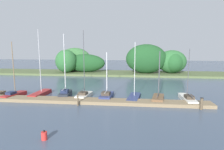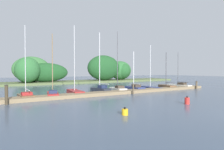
# 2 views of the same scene
# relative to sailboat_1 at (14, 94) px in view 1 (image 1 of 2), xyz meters

# --- Properties ---
(dock_pier) EXTENTS (27.60, 1.80, 0.35)m
(dock_pier) POSITION_rel_sailboat_1_xyz_m (8.60, -1.26, -0.19)
(dock_pier) COLOR #847051
(dock_pier) RESTS_ON ground
(far_shore) EXTENTS (57.01, 8.00, 6.55)m
(far_shore) POSITION_rel_sailboat_1_xyz_m (11.73, 20.67, 2.15)
(far_shore) COLOR #56663D
(far_shore) RESTS_ON ground
(sailboat_1) EXTENTS (1.61, 3.63, 6.61)m
(sailboat_1) POSITION_rel_sailboat_1_xyz_m (0.00, 0.00, 0.00)
(sailboat_1) COLOR maroon
(sailboat_1) RESTS_ON ground
(sailboat_2) EXTENTS (1.35, 4.12, 8.07)m
(sailboat_2) POSITION_rel_sailboat_1_xyz_m (2.79, 1.14, -0.03)
(sailboat_2) COLOR maroon
(sailboat_2) RESTS_ON ground
(sailboat_3) EXTENTS (1.53, 3.33, 7.53)m
(sailboat_3) POSITION_rel_sailboat_1_xyz_m (6.05, 0.92, 0.12)
(sailboat_3) COLOR #232833
(sailboat_3) RESTS_ON ground
(sailboat_4) EXTENTS (1.47, 3.31, 7.89)m
(sailboat_4) POSITION_rel_sailboat_1_xyz_m (8.48, 0.58, 0.01)
(sailboat_4) COLOR silver
(sailboat_4) RESTS_ON ground
(sailboat_5) EXTENTS (1.37, 3.45, 5.40)m
(sailboat_5) POSITION_rel_sailboat_1_xyz_m (11.17, 0.58, 0.00)
(sailboat_5) COLOR navy
(sailboat_5) RESTS_ON ground
(sailboat_6) EXTENTS (1.71, 4.20, 6.51)m
(sailboat_6) POSITION_rel_sailboat_1_xyz_m (14.37, 0.72, -0.12)
(sailboat_6) COLOR navy
(sailboat_6) RESTS_ON ground
(sailboat_7) EXTENTS (1.69, 3.52, 5.54)m
(sailboat_7) POSITION_rel_sailboat_1_xyz_m (17.05, 0.14, -0.00)
(sailboat_7) COLOR brown
(sailboat_7) RESTS_ON ground
(sailboat_8) EXTENTS (1.19, 4.30, 5.79)m
(sailboat_8) POSITION_rel_sailboat_1_xyz_m (20.26, 0.41, -0.03)
(sailboat_8) COLOR silver
(sailboat_8) RESTS_ON ground
(mooring_piling_1) EXTENTS (0.19, 0.19, 1.25)m
(mooring_piling_1) POSITION_rel_sailboat_1_xyz_m (8.61, -2.52, 0.27)
(mooring_piling_1) COLOR brown
(mooring_piling_1) RESTS_ON ground
(mooring_piling_2) EXTENTS (0.31, 0.31, 1.17)m
(mooring_piling_2) POSITION_rel_sailboat_1_xyz_m (20.83, -2.38, 0.23)
(mooring_piling_2) COLOR brown
(mooring_piling_2) RESTS_ON ground
(channel_buoy_1) EXTENTS (0.38, 0.38, 0.67)m
(channel_buoy_1) POSITION_rel_sailboat_1_xyz_m (8.49, -9.82, -0.08)
(channel_buoy_1) COLOR red
(channel_buoy_1) RESTS_ON ground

